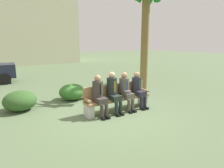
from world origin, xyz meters
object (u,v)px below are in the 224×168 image
(seated_man_rightmost, at_px, (138,88))
(seated_man_centerleft, at_px, (113,90))
(shrub_near_bench, at_px, (106,90))
(shrub_mid_lawn, at_px, (72,92))
(building_backdrop, at_px, (14,16))
(palm_tree_tall, at_px, (146,12))
(park_bench, at_px, (117,97))
(seated_man_leftmost, at_px, (99,93))
(shrub_far_lawn, at_px, (20,101))
(seated_man_centerright, at_px, (126,89))

(seated_man_rightmost, bearing_deg, seated_man_centerleft, 179.53)
(seated_man_rightmost, bearing_deg, shrub_near_bench, 96.12)
(shrub_mid_lawn, height_order, building_backdrop, building_backdrop)
(palm_tree_tall, relative_size, shrub_near_bench, 5.95)
(seated_man_rightmost, distance_m, palm_tree_tall, 3.63)
(park_bench, height_order, palm_tree_tall, palm_tree_tall)
(seated_man_leftmost, relative_size, shrub_far_lawn, 1.19)
(seated_man_centerleft, relative_size, shrub_far_lawn, 1.23)
(seated_man_rightmost, height_order, shrub_far_lawn, seated_man_rightmost)
(seated_man_rightmost, relative_size, shrub_far_lawn, 1.15)
(park_bench, xyz_separation_m, seated_man_rightmost, (0.81, -0.13, 0.27))
(shrub_near_bench, relative_size, building_backdrop, 0.07)
(shrub_far_lawn, relative_size, building_backdrop, 0.09)
(seated_man_centerright, xyz_separation_m, palm_tree_tall, (2.19, 1.50, 2.86))
(seated_man_rightmost, height_order, shrub_near_bench, seated_man_rightmost)
(seated_man_rightmost, relative_size, palm_tree_tall, 0.24)
(shrub_far_lawn, height_order, building_backdrop, building_backdrop)
(palm_tree_tall, distance_m, building_backdrop, 19.04)
(seated_man_centerleft, bearing_deg, park_bench, 26.31)
(seated_man_centerright, relative_size, shrub_near_bench, 1.48)
(seated_man_leftmost, relative_size, shrub_near_bench, 1.48)
(seated_man_rightmost, distance_m, building_backdrop, 20.80)
(seated_man_centerleft, distance_m, shrub_mid_lawn, 2.25)
(shrub_mid_lawn, xyz_separation_m, shrub_far_lawn, (-1.97, -0.25, 0.02))
(shrub_far_lawn, bearing_deg, seated_man_rightmost, -27.70)
(seated_man_rightmost, xyz_separation_m, palm_tree_tall, (1.64, 1.50, 2.87))
(seated_man_centerleft, bearing_deg, building_backdrop, 89.96)
(seated_man_centerleft, relative_size, palm_tree_tall, 0.26)
(park_bench, relative_size, seated_man_centerleft, 1.81)
(seated_man_leftmost, distance_m, shrub_far_lawn, 2.79)
(seated_man_leftmost, relative_size, palm_tree_tall, 0.25)
(seated_man_leftmost, height_order, building_backdrop, building_backdrop)
(seated_man_rightmost, bearing_deg, palm_tree_tall, 42.46)
(seated_man_centerright, relative_size, palm_tree_tall, 0.25)
(seated_man_centerleft, height_order, building_backdrop, building_backdrop)
(palm_tree_tall, bearing_deg, shrub_near_bench, 169.21)
(seated_man_rightmost, height_order, building_backdrop, building_backdrop)
(shrub_near_bench, bearing_deg, seated_man_leftmost, -127.08)
(seated_man_centerleft, bearing_deg, seated_man_centerright, -1.25)
(seated_man_leftmost, height_order, seated_man_rightmost, seated_man_leftmost)
(shrub_near_bench, bearing_deg, shrub_far_lawn, 179.21)
(seated_man_centerright, xyz_separation_m, shrub_mid_lawn, (-1.08, 2.15, -0.40))
(seated_man_rightmost, height_order, palm_tree_tall, palm_tree_tall)
(palm_tree_tall, bearing_deg, building_backdrop, 98.13)
(seated_man_centerright, xyz_separation_m, shrub_far_lawn, (-3.05, 1.90, -0.38))
(shrub_far_lawn, xyz_separation_m, building_backdrop, (2.57, 18.38, 4.92))
(seated_man_leftmost, xyz_separation_m, building_backdrop, (0.55, 20.27, 4.54))
(park_bench, distance_m, seated_man_leftmost, 0.85)
(shrub_far_lawn, bearing_deg, seated_man_leftmost, -43.16)
(seated_man_rightmost, relative_size, building_backdrop, 0.10)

